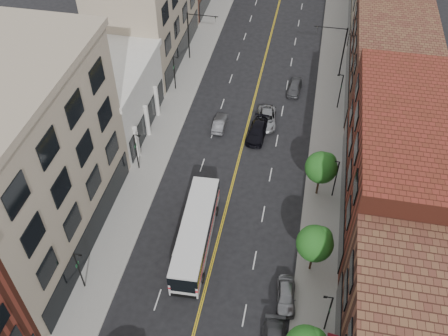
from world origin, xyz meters
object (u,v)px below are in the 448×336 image
Objects in this scene: car_lane_behind at (220,123)px; car_lane_a at (257,131)px; car_lane_b at (267,118)px; car_lane_c at (295,87)px; car_parked_far at (286,296)px; city_bus at (196,232)px.

car_lane_behind is 4.93m from car_lane_a.
car_lane_b is 1.21× the size of car_lane_c.
car_parked_far is 0.83× the size of car_lane_b.
car_lane_a is at bearing -112.62° from car_lane_b.
car_lane_c is (3.59, 10.24, -0.04)m from car_lane_a.
city_bus reaches higher than car_lane_b.
car_parked_far is 22.94m from car_lane_a.
car_lane_behind is 0.77× the size of car_lane_a.
car_parked_far is 25.35m from car_lane_behind.
car_lane_b is at bearing 79.05° from car_lane_a.
car_lane_b is (-5.12, 24.96, -0.01)m from car_parked_far.
car_lane_a is at bearing 99.35° from car_parked_far.
car_lane_a is (3.50, 17.61, -1.11)m from city_bus.
car_lane_b is at bearing 96.05° from car_parked_far.
car_lane_behind is 0.79× the size of car_lane_b.
car_parked_far is (9.40, -4.56, -1.15)m from city_bus.
city_bus reaches higher than car_lane_a.
car_lane_a reaches higher than car_parked_far.
car_lane_b is (4.27, 20.40, -1.16)m from city_bus.
car_lane_a is at bearing -104.70° from car_lane_c.
car_lane_a is at bearing 170.63° from car_lane_behind.
car_lane_a reaches higher than car_lane_b.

